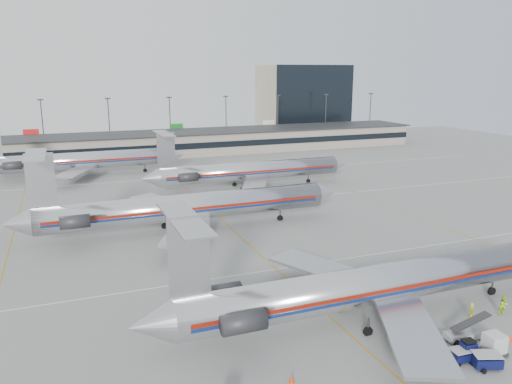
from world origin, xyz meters
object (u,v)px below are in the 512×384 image
uld_container (494,345)px  belt_loader (465,333)px  jet_foreground (374,284)px  jet_second_row (181,207)px  tug_center (469,350)px

uld_container → belt_loader: size_ratio=0.45×
jet_foreground → belt_loader: (5.48, -6.03, -2.92)m
jet_second_row → tug_center: jet_second_row is taller
jet_foreground → belt_loader: size_ratio=10.98×
jet_second_row → uld_container: 44.51m
uld_container → belt_loader: 2.91m
jet_second_row → uld_container: jet_second_row is taller
belt_loader → uld_container: bearing=-79.2°
jet_foreground → uld_container: bearing=-57.2°
jet_foreground → jet_second_row: 34.11m
tug_center → uld_container: (2.15, -0.45, 0.23)m
jet_second_row → belt_loader: 41.79m
uld_container → belt_loader: bearing=96.4°
jet_foreground → tug_center: size_ratio=22.47×
jet_foreground → uld_container: 10.89m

